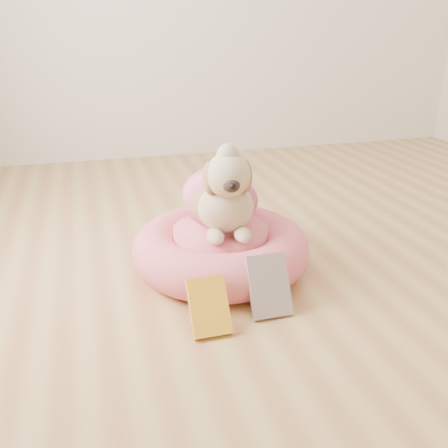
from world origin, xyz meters
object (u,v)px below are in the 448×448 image
object	(u,v)px
dog	(222,181)
book_yellow	(209,307)
pet_bed	(221,249)
book_white	(269,286)

from	to	relation	value
dog	book_yellow	size ratio (longest dim) A/B	2.62
pet_bed	dog	bearing A→B (deg)	62.15
book_yellow	book_white	bearing A→B (deg)	12.11
dog	book_white	size ratio (longest dim) A/B	2.32
book_yellow	book_white	distance (m)	0.24
pet_bed	book_white	xyz separation A→B (m)	(0.07, -0.36, 0.01)
dog	book_yellow	bearing A→B (deg)	-104.46
dog	pet_bed	bearing A→B (deg)	-111.61
pet_bed	dog	distance (m)	0.28
pet_bed	dog	size ratio (longest dim) A/B	1.41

